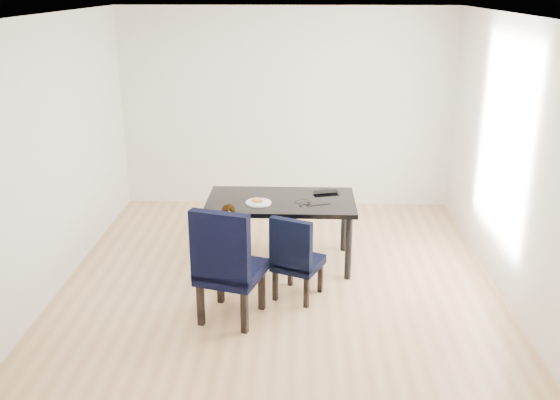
{
  "coord_description": "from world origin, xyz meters",
  "views": [
    {
      "loc": [
        0.22,
        -5.87,
        2.98
      ],
      "look_at": [
        0.0,
        0.2,
        0.85
      ],
      "focal_mm": 40.0,
      "sensor_mm": 36.0,
      "label": 1
    }
  ],
  "objects_px": {
    "plate": "(259,203)",
    "laptop": "(325,191)",
    "chair_left": "(231,262)",
    "chair_right": "(298,256)",
    "child": "(230,248)",
    "dining_table": "(281,232)"
  },
  "relations": [
    {
      "from": "child",
      "to": "laptop",
      "type": "distance_m",
      "value": 1.38
    },
    {
      "from": "chair_right",
      "to": "plate",
      "type": "bearing_deg",
      "value": 147.57
    },
    {
      "from": "plate",
      "to": "chair_left",
      "type": "bearing_deg",
      "value": -99.53
    },
    {
      "from": "chair_left",
      "to": "plate",
      "type": "bearing_deg",
      "value": 96.75
    },
    {
      "from": "chair_left",
      "to": "plate",
      "type": "xyz_separation_m",
      "value": [
        0.18,
        1.08,
        0.19
      ]
    },
    {
      "from": "child",
      "to": "laptop",
      "type": "bearing_deg",
      "value": 53.27
    },
    {
      "from": "laptop",
      "to": "chair_right",
      "type": "bearing_deg",
      "value": 59.02
    },
    {
      "from": "chair_left",
      "to": "child",
      "type": "height_order",
      "value": "chair_left"
    },
    {
      "from": "plate",
      "to": "laptop",
      "type": "distance_m",
      "value": 0.82
    },
    {
      "from": "child",
      "to": "chair_right",
      "type": "bearing_deg",
      "value": -0.6
    },
    {
      "from": "child",
      "to": "plate",
      "type": "height_order",
      "value": "child"
    },
    {
      "from": "chair_right",
      "to": "child",
      "type": "xyz_separation_m",
      "value": [
        -0.69,
        0.13,
        0.01
      ]
    },
    {
      "from": "dining_table",
      "to": "child",
      "type": "xyz_separation_m",
      "value": [
        -0.5,
        -0.65,
        0.08
      ]
    },
    {
      "from": "plate",
      "to": "laptop",
      "type": "bearing_deg",
      "value": 29.31
    },
    {
      "from": "plate",
      "to": "laptop",
      "type": "height_order",
      "value": "laptop"
    },
    {
      "from": "dining_table",
      "to": "plate",
      "type": "bearing_deg",
      "value": -150.83
    },
    {
      "from": "chair_right",
      "to": "dining_table",
      "type": "bearing_deg",
      "value": 128.05
    },
    {
      "from": "plate",
      "to": "chair_right",
      "type": "bearing_deg",
      "value": -56.26
    },
    {
      "from": "dining_table",
      "to": "chair_right",
      "type": "xyz_separation_m",
      "value": [
        0.2,
        -0.78,
        0.07
      ]
    },
    {
      "from": "chair_left",
      "to": "plate",
      "type": "distance_m",
      "value": 1.11
    },
    {
      "from": "child",
      "to": "chair_left",
      "type": "bearing_deg",
      "value": -71.97
    },
    {
      "from": "dining_table",
      "to": "chair_left",
      "type": "distance_m",
      "value": 1.29
    }
  ]
}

